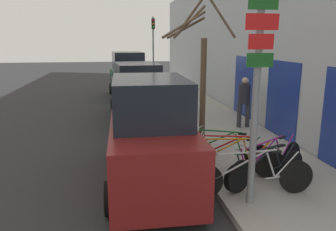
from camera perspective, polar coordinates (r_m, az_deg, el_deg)
ground_plane at (r=12.54m, az=-4.54°, el=-1.74°), size 80.00×80.00×0.00m
sidewalk_curb at (r=15.63m, az=4.12°, el=1.47°), size 3.20×32.00×0.15m
building_facade at (r=15.74m, az=10.75°, el=12.90°), size 0.23×32.00×6.50m
signpost at (r=5.96m, az=15.13°, el=3.90°), size 0.59×0.15×3.90m
bicycle_0 at (r=6.74m, az=14.39°, el=-10.24°), size 2.54×0.44×0.95m
bicycle_1 at (r=7.36m, az=16.69°, el=-8.71°), size 2.12×0.80×0.84m
bicycle_2 at (r=7.52m, az=16.97°, el=-7.92°), size 2.26×1.28×0.95m
bicycle_3 at (r=7.56m, az=11.01°, el=-7.58°), size 2.21×0.72×0.92m
bicycle_4 at (r=7.72m, az=10.85°, el=-7.12°), size 2.21×0.96×0.93m
bicycle_5 at (r=8.15m, az=9.80°, el=-6.04°), size 1.94×1.30×0.91m
parked_car_0 at (r=7.34m, az=-3.20°, el=-3.58°), size 1.99×4.64×2.39m
parked_car_1 at (r=13.14m, az=-5.44°, el=3.65°), size 2.17×4.80×2.31m
parked_car_2 at (r=18.87m, az=-7.00°, el=6.64°), size 2.20×4.55×2.55m
pedestrian_near at (r=11.80m, az=13.14°, el=2.87°), size 0.47×0.39×1.78m
street_tree at (r=9.39m, az=5.72°, el=7.04°), size 2.11×0.95×4.33m
traffic_light at (r=21.27m, az=-2.58°, el=12.52°), size 0.20×0.30×4.50m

